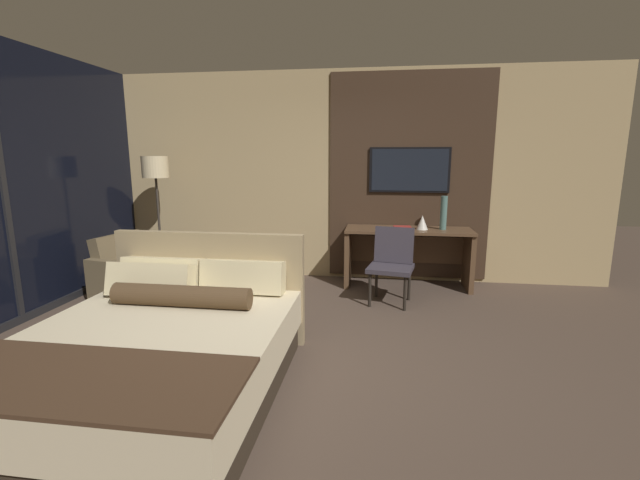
# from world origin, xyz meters

# --- Properties ---
(ground_plane) EXTENTS (16.00, 16.00, 0.00)m
(ground_plane) POSITION_xyz_m (0.00, 0.00, 0.00)
(ground_plane) COLOR #4C3D33
(wall_back_tv_panel) EXTENTS (7.20, 0.09, 2.80)m
(wall_back_tv_panel) POSITION_xyz_m (0.12, 2.59, 1.40)
(wall_back_tv_panel) COLOR tan
(wall_back_tv_panel) RESTS_ON ground_plane
(wall_left_window) EXTENTS (0.06, 6.00, 2.80)m
(wall_left_window) POSITION_xyz_m (-3.00, 0.40, 1.32)
(wall_left_window) COLOR black
(wall_left_window) RESTS_ON ground_plane
(bed) EXTENTS (1.75, 2.10, 1.01)m
(bed) POSITION_xyz_m (-0.91, -0.63, 0.31)
(bed) COLOR #33281E
(bed) RESTS_ON ground_plane
(desk) EXTENTS (1.60, 0.57, 0.76)m
(desk) POSITION_xyz_m (0.99, 2.28, 0.51)
(desk) COLOR brown
(desk) RESTS_ON ground_plane
(tv) EXTENTS (1.04, 0.04, 0.59)m
(tv) POSITION_xyz_m (0.99, 2.52, 1.50)
(tv) COLOR black
(desk_chair) EXTENTS (0.57, 0.56, 0.87)m
(desk_chair) POSITION_xyz_m (0.78, 1.62, 0.51)
(desk_chair) COLOR #38333D
(desk_chair) RESTS_ON ground_plane
(armchair_by_window) EXTENTS (0.99, 1.02, 0.76)m
(armchair_by_window) POSITION_xyz_m (-2.22, 1.36, 0.25)
(armchair_by_window) COLOR brown
(armchair_by_window) RESTS_ON ground_plane
(floor_lamp) EXTENTS (0.34, 0.34, 1.68)m
(floor_lamp) POSITION_xyz_m (-2.32, 2.06, 1.41)
(floor_lamp) COLOR #282623
(floor_lamp) RESTS_ON ground_plane
(vase_tall) EXTENTS (0.08, 0.08, 0.42)m
(vase_tall) POSITION_xyz_m (1.42, 2.25, 0.98)
(vase_tall) COLOR #4C706B
(vase_tall) RESTS_ON desk
(vase_short) EXTENTS (0.15, 0.15, 0.18)m
(vase_short) POSITION_xyz_m (1.16, 2.22, 0.85)
(vase_short) COLOR silver
(vase_short) RESTS_ON desk
(book) EXTENTS (0.23, 0.16, 0.03)m
(book) POSITION_xyz_m (0.91, 2.25, 0.78)
(book) COLOR maroon
(book) RESTS_ON desk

